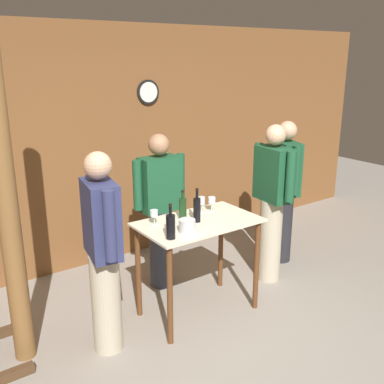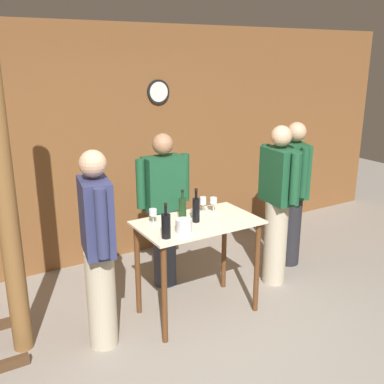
{
  "view_description": "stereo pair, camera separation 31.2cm",
  "coord_description": "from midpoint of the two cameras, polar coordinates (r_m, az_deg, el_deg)",
  "views": [
    {
      "loc": [
        -2.13,
        -2.21,
        2.34
      ],
      "look_at": [
        0.12,
        0.94,
        1.17
      ],
      "focal_mm": 42.0,
      "sensor_mm": 36.0,
      "label": 1
    },
    {
      "loc": [
        -1.87,
        -2.39,
        2.34
      ],
      "look_at": [
        0.12,
        0.94,
        1.17
      ],
      "focal_mm": 42.0,
      "sensor_mm": 36.0,
      "label": 2
    }
  ],
  "objects": [
    {
      "name": "wine_glass_near_right",
      "position": [
        4.26,
        0.44,
        -1.12
      ],
      "size": [
        0.07,
        0.07,
        0.14
      ],
      "color": "silver",
      "rests_on": "tasting_table"
    },
    {
      "name": "wooden_post",
      "position": [
        3.6,
        -24.85,
        -0.74
      ],
      "size": [
        0.16,
        0.16,
        2.7
      ],
      "color": "brown",
      "rests_on": "ground_plane"
    },
    {
      "name": "back_wall",
      "position": [
        5.23,
        -12.36,
        5.56
      ],
      "size": [
        8.4,
        0.08,
        2.7
      ],
      "color": "brown",
      "rests_on": "ground_plane"
    },
    {
      "name": "wine_bottle_left",
      "position": [
        4.07,
        -3.38,
        -2.05
      ],
      "size": [
        0.07,
        0.07,
        0.28
      ],
      "color": "#193819",
      "rests_on": "tasting_table"
    },
    {
      "name": "person_visitor_near_door",
      "position": [
        4.73,
        8.29,
        -1.12
      ],
      "size": [
        0.25,
        0.59,
        1.69
      ],
      "color": "#B7AD93",
      "rests_on": "ground_plane"
    },
    {
      "name": "wine_bottle_center",
      "position": [
        3.99,
        -1.61,
        -2.19
      ],
      "size": [
        0.07,
        0.07,
        0.31
      ],
      "color": "black",
      "rests_on": "tasting_table"
    },
    {
      "name": "wine_glass_near_center",
      "position": [
        4.25,
        -0.88,
        -1.19
      ],
      "size": [
        0.06,
        0.06,
        0.15
      ],
      "color": "silver",
      "rests_on": "tasting_table"
    },
    {
      "name": "person_host",
      "position": [
        5.22,
        9.93,
        0.32
      ],
      "size": [
        0.34,
        0.56,
        1.66
      ],
      "color": "#232328",
      "rests_on": "ground_plane"
    },
    {
      "name": "ice_bucket",
      "position": [
        3.78,
        -3.0,
        -4.35
      ],
      "size": [
        0.14,
        0.14,
        0.11
      ],
      "color": "silver",
      "rests_on": "tasting_table"
    },
    {
      "name": "ground_plane",
      "position": [
        3.85,
        4.69,
        -20.73
      ],
      "size": [
        14.0,
        14.0,
        0.0
      ],
      "primitive_type": "plane",
      "color": "gray"
    },
    {
      "name": "person_visitor_bearded",
      "position": [
        3.64,
        -13.68,
        -7.26
      ],
      "size": [
        0.29,
        0.58,
        1.67
      ],
      "color": "#B7AD93",
      "rests_on": "ground_plane"
    },
    {
      "name": "wine_glass_near_left",
      "position": [
        3.96,
        -7.1,
        -2.8
      ],
      "size": [
        0.07,
        0.07,
        0.14
      ],
      "color": "silver",
      "rests_on": "tasting_table"
    },
    {
      "name": "tasting_table",
      "position": [
        4.11,
        -1.37,
        -6.18
      ],
      "size": [
        1.09,
        0.66,
        0.92
      ],
      "color": "beige",
      "rests_on": "ground_plane"
    },
    {
      "name": "person_visitor_with_scarf",
      "position": [
        4.59,
        -6.02,
        -2.13
      ],
      "size": [
        0.59,
        0.24,
        1.62
      ],
      "color": "#333847",
      "rests_on": "ground_plane"
    },
    {
      "name": "wine_bottle_far_left",
      "position": [
        3.64,
        -5.2,
        -4.34
      ],
      "size": [
        0.08,
        0.08,
        0.3
      ],
      "color": "black",
      "rests_on": "tasting_table"
    }
  ]
}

